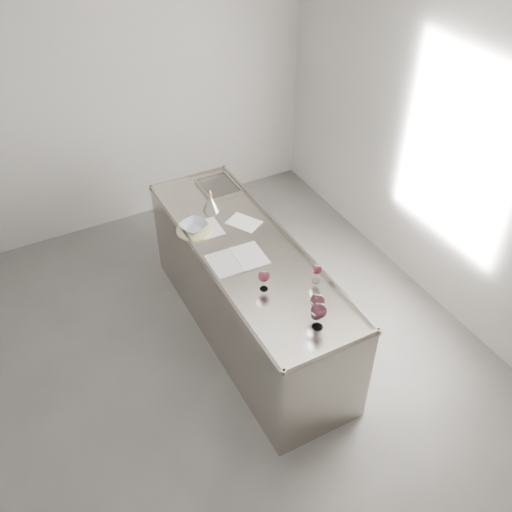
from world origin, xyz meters
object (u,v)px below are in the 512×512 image
wine_glass_small (317,270)px  notebook (237,260)px  counter (248,293)px  wine_glass_middle (319,311)px  wine_funnel (211,204)px  wine_glass_left (264,276)px  wine_glass_right (318,301)px  ceramic_bowl (194,226)px

wine_glass_small → notebook: (-0.41, 0.48, -0.10)m
counter → wine_glass_middle: 1.14m
notebook → wine_funnel: bearing=84.5°
wine_glass_left → notebook: wine_glass_left is taller
wine_glass_middle → notebook: 0.91m
counter → wine_glass_middle: bearing=-88.1°
notebook → wine_glass_small: bearing=-47.3°
counter → wine_glass_right: wine_glass_right is taller
counter → notebook: 0.50m
wine_glass_middle → wine_glass_right: size_ratio=1.06×
wine_glass_left → wine_glass_small: bearing=-15.3°
notebook → ceramic_bowl: 0.52m
wine_glass_small → wine_glass_middle: bearing=-121.4°
wine_funnel → wine_glass_left: bearing=-93.9°
wine_glass_left → counter: bearing=77.0°
wine_glass_left → notebook: size_ratio=0.39×
wine_glass_right → wine_glass_small: 0.37m
wine_glass_left → wine_funnel: bearing=86.1°
wine_glass_middle → notebook: (-0.16, 0.88, -0.15)m
wine_glass_left → wine_glass_right: 0.45m
wine_glass_left → notebook: bearing=93.9°
wine_glass_small → wine_funnel: bearing=104.5°
ceramic_bowl → wine_funnel: 0.32m
wine_glass_left → wine_funnel: (0.07, 1.08, -0.06)m
wine_glass_small → wine_funnel: wine_funnel is taller
counter → wine_glass_left: (-0.11, -0.46, 0.59)m
wine_glass_left → ceramic_bowl: 0.90m
wine_glass_middle → counter: bearing=91.9°
notebook → wine_funnel: 0.71m
wine_glass_small → ceramic_bowl: wine_glass_small is taller
counter → wine_glass_small: size_ratio=15.77×
counter → wine_glass_left: bearing=-103.0°
counter → wine_glass_right: bearing=-84.7°
wine_glass_middle → ceramic_bowl: bearing=102.6°
counter → wine_glass_left: 0.76m
wine_glass_small → counter: bearing=116.0°
notebook → ceramic_bowl: size_ratio=2.09×
wine_glass_left → notebook: (-0.03, 0.38, -0.12)m
wine_glass_left → wine_glass_small: 0.40m
wine_glass_middle → wine_glass_left: bearing=105.4°
counter → ceramic_bowl: 0.72m
wine_glass_left → wine_glass_right: bearing=-65.7°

